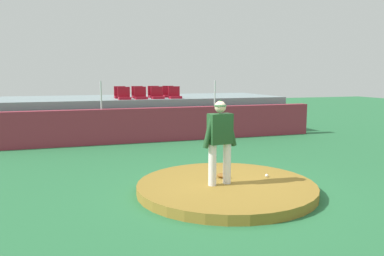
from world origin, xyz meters
name	(u,v)px	position (x,y,z in m)	size (l,w,h in m)	color
ground_plane	(226,192)	(0.00, 0.00, 0.00)	(60.00, 60.00, 0.00)	#2A6F3F
pitchers_mound	(226,187)	(0.00, 0.00, 0.10)	(3.91, 3.91, 0.20)	olive
pitcher	(220,136)	(-0.18, -0.05, 1.27)	(0.83, 0.33, 1.84)	silver
baseball	(267,176)	(1.08, 0.16, 0.24)	(0.07, 0.07, 0.07)	white
fielding_glove	(223,176)	(0.09, 0.40, 0.26)	(0.30, 0.20, 0.11)	brown
brick_barrier	(156,125)	(0.00, 6.86, 0.65)	(13.29, 0.40, 1.30)	maroon
fence_post_left	(101,95)	(-2.04, 6.86, 1.82)	(0.06, 0.06, 1.03)	silver
fence_post_right	(215,93)	(2.43, 6.86, 1.82)	(0.06, 0.06, 1.03)	silver
bleacher_platform	(142,114)	(0.00, 9.60, 0.79)	(12.10, 4.38, 1.58)	gray
stadium_chair_0	(124,96)	(-1.04, 7.91, 1.73)	(0.48, 0.44, 0.50)	maroon
stadium_chair_1	(141,95)	(-0.38, 7.93, 1.73)	(0.48, 0.44, 0.50)	maroon
stadium_chair_2	(157,95)	(0.32, 7.96, 1.73)	(0.48, 0.44, 0.50)	maroon
stadium_chair_3	(175,95)	(1.06, 7.96, 1.73)	(0.48, 0.44, 0.50)	maroon
stadium_chair_4	(120,94)	(-1.08, 8.83, 1.73)	(0.48, 0.44, 0.50)	maroon
stadium_chair_5	(138,94)	(-0.34, 8.82, 1.73)	(0.48, 0.44, 0.50)	maroon
stadium_chair_6	(154,94)	(0.38, 8.87, 1.73)	(0.48, 0.44, 0.50)	maroon
stadium_chair_7	(168,94)	(1.03, 8.83, 1.73)	(0.48, 0.44, 0.50)	maroon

